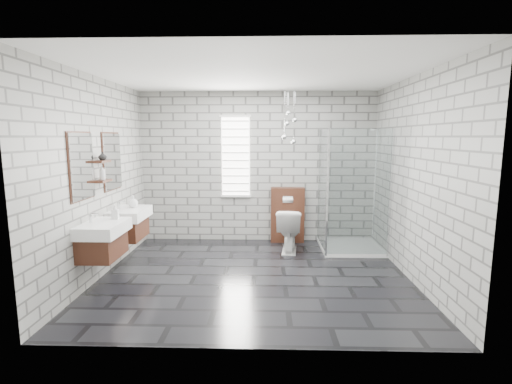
{
  "coord_description": "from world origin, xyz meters",
  "views": [
    {
      "loc": [
        0.17,
        -4.91,
        1.91
      ],
      "look_at": [
        0.01,
        0.35,
        1.12
      ],
      "focal_mm": 26.0,
      "sensor_mm": 36.0,
      "label": 1
    }
  ],
  "objects_px": {
    "shower_enclosure": "(346,221)",
    "toilet": "(289,230)",
    "vanity_right": "(127,215)",
    "vanity_left": "(100,230)",
    "cistern_panel": "(287,215)"
  },
  "relations": [
    {
      "from": "cistern_panel",
      "to": "shower_enclosure",
      "type": "height_order",
      "value": "shower_enclosure"
    },
    {
      "from": "vanity_left",
      "to": "shower_enclosure",
      "type": "height_order",
      "value": "shower_enclosure"
    },
    {
      "from": "vanity_left",
      "to": "toilet",
      "type": "bearing_deg",
      "value": 33.65
    },
    {
      "from": "vanity_left",
      "to": "cistern_panel",
      "type": "bearing_deg",
      "value": 41.63
    },
    {
      "from": "vanity_right",
      "to": "toilet",
      "type": "relative_size",
      "value": 2.18
    },
    {
      "from": "shower_enclosure",
      "to": "toilet",
      "type": "bearing_deg",
      "value": -178.27
    },
    {
      "from": "vanity_left",
      "to": "cistern_panel",
      "type": "xyz_separation_m",
      "value": [
        2.45,
        2.18,
        -0.26
      ]
    },
    {
      "from": "vanity_left",
      "to": "shower_enclosure",
      "type": "distance_m",
      "value": 3.8
    },
    {
      "from": "vanity_right",
      "to": "vanity_left",
      "type": "bearing_deg",
      "value": -90.0
    },
    {
      "from": "cistern_panel",
      "to": "toilet",
      "type": "relative_size",
      "value": 1.39
    },
    {
      "from": "vanity_left",
      "to": "vanity_right",
      "type": "bearing_deg",
      "value": 90.0
    },
    {
      "from": "vanity_right",
      "to": "cistern_panel",
      "type": "xyz_separation_m",
      "value": [
        2.45,
        1.29,
        -0.26
      ]
    },
    {
      "from": "vanity_right",
      "to": "cistern_panel",
      "type": "height_order",
      "value": "vanity_right"
    },
    {
      "from": "cistern_panel",
      "to": "toilet",
      "type": "xyz_separation_m",
      "value": [
        0.0,
        -0.55,
        -0.14
      ]
    },
    {
      "from": "vanity_left",
      "to": "shower_enclosure",
      "type": "relative_size",
      "value": 0.77
    }
  ]
}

